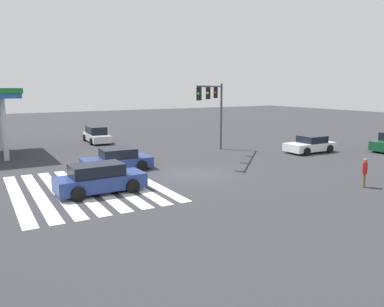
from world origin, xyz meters
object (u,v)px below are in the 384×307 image
pedestrian (365,171)px  car_4 (310,145)px  car_3 (117,160)px  car_5 (96,135)px  traffic_signal_mast (214,101)px  car_0 (100,179)px

pedestrian → car_4: bearing=-74.0°
car_3 → car_5: car_5 is taller
traffic_signal_mast → pedestrian: size_ratio=3.88×
car_4 → pedestrian: size_ratio=2.69×
car_0 → pedestrian: (6.02, 12.33, 0.15)m
car_0 → car_4: car_0 is taller
traffic_signal_mast → car_0: (5.86, -10.70, -3.49)m
car_0 → car_5: 18.13m
traffic_signal_mast → car_4: bearing=115.0°
car_3 → pedestrian: size_ratio=2.83×
traffic_signal_mast → car_4: (2.76, 7.59, -3.58)m
car_3 → car_4: size_ratio=1.06×
traffic_signal_mast → car_0: bearing=-16.3°
car_4 → car_5: 19.63m
car_0 → car_4: size_ratio=1.05×
car_3 → car_5: bearing=-97.5°
car_5 → pedestrian: (23.47, 7.43, 0.14)m
traffic_signal_mast → car_0: size_ratio=1.37×
traffic_signal_mast → car_5: bearing=-108.4°
car_4 → traffic_signal_mast: bearing=-19.1°
traffic_signal_mast → car_4: size_ratio=1.44×
car_5 → pedestrian: 24.62m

